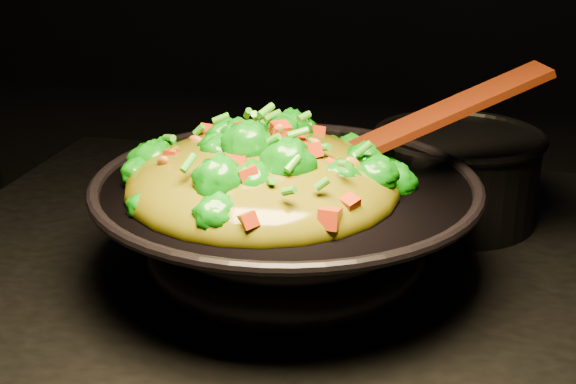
# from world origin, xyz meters

# --- Properties ---
(wok) EXTENTS (0.52, 0.52, 0.12)m
(wok) POSITION_xyz_m (-0.09, -0.02, 0.96)
(wok) COLOR black
(wok) RESTS_ON stovetop
(stir_fry) EXTENTS (0.41, 0.41, 0.11)m
(stir_fry) POSITION_xyz_m (-0.11, -0.05, 1.08)
(stir_fry) COLOR #0D6F07
(stir_fry) RESTS_ON wok
(spatula) EXTENTS (0.33, 0.17, 0.14)m
(spatula) POSITION_xyz_m (0.04, 0.03, 1.08)
(spatula) COLOR #351506
(spatula) RESTS_ON wok
(back_pot) EXTENTS (0.24, 0.24, 0.13)m
(back_pot) POSITION_xyz_m (0.10, 0.21, 0.96)
(back_pot) COLOR black
(back_pot) RESTS_ON stovetop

